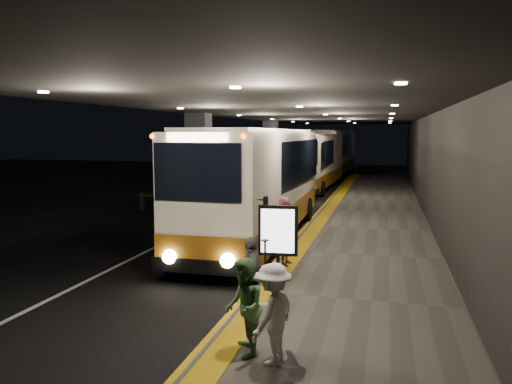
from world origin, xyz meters
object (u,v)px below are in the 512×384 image
Objects in this scene: bag_polka at (278,307)px; passenger_waiting_white at (273,314)px; passenger_waiting_green at (244,307)px; passenger_waiting_grey at (251,275)px; stanchion_post at (265,265)px; coach_second at (313,164)px; coach_main at (259,188)px; coach_third at (332,155)px; bag_plain at (267,312)px; info_sign at (278,232)px; passenger_boarding at (287,231)px.

passenger_waiting_white is at bearing -80.07° from bag_polka.
passenger_waiting_green is 1.86m from passenger_waiting_grey.
passenger_waiting_grey is 1.56m from stanchion_post.
passenger_waiting_grey is (2.06, -22.90, -0.76)m from coach_second.
passenger_waiting_white is (2.61, -9.44, -0.84)m from coach_main.
passenger_waiting_grey is 0.80m from bag_polka.
coach_third is at bearing 164.07° from passenger_waiting_green.
coach_main reaches higher than passenger_waiting_green.
bag_polka is 1.07× the size of bag_plain.
passenger_waiting_grey is at bearing -179.02° from bag_polka.
info_sign is at bearing 96.26° from bag_plain.
coach_second is 23.34m from bag_plain.
coach_second reaches higher than info_sign.
passenger_waiting_white is (2.88, -35.35, -0.87)m from coach_third.
coach_third reaches higher than stanchion_post.
coach_second is 7.10× the size of passenger_waiting_white.
passenger_boarding is (1.97, -29.67, -0.74)m from coach_third.
passenger_boarding is 2.18m from stanchion_post.
passenger_waiting_white reaches higher than bag_plain.
coach_main is at bearing -86.62° from coach_third.
coach_third is 31.89m from stanchion_post.
coach_second reaches higher than bag_plain.
passenger_boarding is at bearing 164.36° from passenger_waiting_green.
stanchion_post is (-0.47, 1.82, 0.41)m from bag_plain.
passenger_waiting_white is 5.03× the size of bag_plain.
coach_second reaches higher than passenger_boarding.
coach_second is at bearing 7.84° from passenger_boarding.
coach_third is (0.06, 10.46, 0.14)m from coach_second.
bag_plain is 0.28× the size of stanchion_post.
bag_polka reaches higher than bag_plain.
passenger_waiting_grey is 0.81× the size of info_sign.
coach_second reaches higher than passenger_waiting_grey.
passenger_waiting_white is (0.91, -5.68, -0.14)m from passenger_boarding.
passenger_waiting_green is at bearing -174.05° from passenger_boarding.
coach_second is 5.89× the size of info_sign.
info_sign is at bearing 163.74° from passenger_waiting_green.
passenger_waiting_white is at bearing -75.50° from coach_main.
passenger_waiting_white is at bearing -85.89° from info_sign.
info_sign is (0.18, -1.92, 0.36)m from passenger_boarding.
passenger_waiting_green is 4.68× the size of bag_polka.
passenger_waiting_white is 2.12m from bag_polka.
coach_third is 6.40× the size of info_sign.
bag_plain is at bearing 31.68° from passenger_waiting_grey.
coach_second is 7.11× the size of passenger_waiting_green.
passenger_waiting_white reaches higher than bag_polka.
info_sign is (-0.22, 2.04, 1.12)m from bag_plain.
passenger_waiting_green is 5.02× the size of bag_plain.
passenger_waiting_white is 3.86m from info_sign.
passenger_boarding reaches higher than passenger_waiting_green.
passenger_waiting_grey is (-0.37, 1.82, -0.02)m from passenger_waiting_green.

